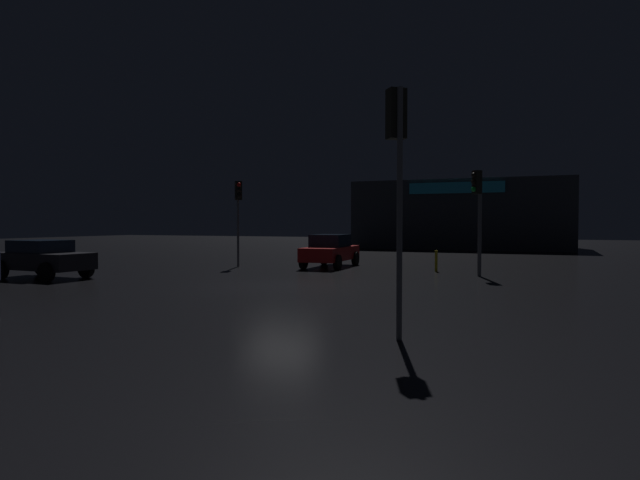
{
  "coord_description": "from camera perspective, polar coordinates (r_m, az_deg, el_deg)",
  "views": [
    {
      "loc": [
        8.22,
        -16.49,
        2.13
      ],
      "look_at": [
        -1.54,
        7.18,
        1.33
      ],
      "focal_mm": 30.66,
      "sensor_mm": 36.0,
      "label": 1
    }
  ],
  "objects": [
    {
      "name": "store_building",
      "position": [
        48.06,
        14.79,
        2.52
      ],
      "size": [
        17.22,
        9.26,
        5.58
      ],
      "color": "#33383D",
      "rests_on": "ground"
    },
    {
      "name": "car_near",
      "position": [
        26.32,
        1.09,
        -1.1
      ],
      "size": [
        2.01,
        4.33,
        1.58
      ],
      "color": "#A51414",
      "rests_on": "ground"
    },
    {
      "name": "traffic_signal_cross_right",
      "position": [
        10.21,
        8.01,
        9.54
      ],
      "size": [
        0.41,
        0.43,
        4.58
      ],
      "color": "#595B60",
      "rests_on": "ground"
    },
    {
      "name": "traffic_signal_opposite",
      "position": [
        22.6,
        16.15,
        3.8
      ],
      "size": [
        0.42,
        0.42,
        4.21
      ],
      "color": "#595B60",
      "rests_on": "ground"
    },
    {
      "name": "car_far",
      "position": [
        23.6,
        -26.94,
        -1.68
      ],
      "size": [
        3.93,
        2.15,
        1.47
      ],
      "color": "black",
      "rests_on": "ground"
    },
    {
      "name": "bollard_kerb_a",
      "position": [
        24.47,
        12.03,
        -2.16
      ],
      "size": [
        0.12,
        0.12,
        0.93
      ],
      "primitive_type": "cylinder",
      "color": "gold",
      "rests_on": "ground"
    },
    {
      "name": "ground_plane",
      "position": [
        18.55,
        -4.07,
        -4.82
      ],
      "size": [
        120.0,
        120.0,
        0.0
      ],
      "primitive_type": "plane",
      "color": "black"
    },
    {
      "name": "traffic_signal_cross_left",
      "position": [
        26.78,
        -8.52,
        3.96
      ],
      "size": [
        0.41,
        0.43,
        4.15
      ],
      "color": "#595B60",
      "rests_on": "ground"
    }
  ]
}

